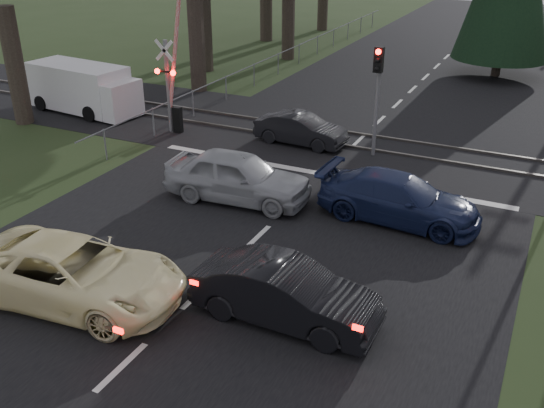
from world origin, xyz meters
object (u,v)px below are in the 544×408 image
Objects in this scene: cream_coupe at (74,273)px; white_van at (85,89)px; dark_hatchback at (285,294)px; silver_car at (238,177)px; traffic_signal_center at (377,83)px; dark_car_far at (301,129)px; crossing_signal at (173,84)px; blue_sedan at (399,199)px.

white_van is at bearing 34.36° from cream_coupe.
silver_car is at bearing 38.06° from dark_hatchback.
traffic_signal_center reaches higher than silver_car.
dark_car_far is (0.48, 12.26, -0.13)m from cream_coupe.
cream_coupe is (4.82, -11.31, -1.32)m from crossing_signal.
dark_hatchback is at bearing -45.89° from crossing_signal.
dark_hatchback is at bearing -83.05° from traffic_signal_center.
dark_car_far is at bearing 7.71° from white_van.
white_van is at bearing 54.85° from dark_hatchback.
silver_car is at bearing -12.40° from cream_coupe.
white_van reaches higher than dark_car_far.
cream_coupe is 1.26× the size of dark_hatchback.
white_van reaches higher than cream_coupe.
blue_sedan is (4.97, 0.80, -0.10)m from silver_car.
blue_sedan is (10.55, -3.92, -1.36)m from crossing_signal.
traffic_signal_center is 0.72× the size of white_van.
blue_sedan is 16.50m from white_van.
cream_coupe is 12.27m from dark_car_far.
silver_car is at bearing -173.76° from dark_car_far.
silver_car is at bearing -115.68° from traffic_signal_center.
cream_coupe is 1.45× the size of dark_car_far.
silver_car reaches higher than blue_sedan.
traffic_signal_center is 3.70m from dark_car_far.
traffic_signal_center is 11.07m from dark_hatchback.
dark_hatchback is at bearing -154.95° from dark_car_far.
dark_car_far is at bearing 49.68° from blue_sedan.
traffic_signal_center is at bearing 7.11° from white_van.
white_van is at bearing 95.00° from dark_car_far.
cream_coupe is 0.94× the size of white_van.
crossing_signal is 1.23× the size of white_van.
dark_hatchback is (4.77, 1.41, -0.04)m from cream_coupe.
traffic_signal_center is at bearing -87.74° from dark_car_far.
cream_coupe is at bearing -178.80° from dark_car_far.
blue_sedan is 1.31× the size of dark_car_far.
silver_car is 0.97× the size of blue_sedan.
blue_sedan is at bearing -129.44° from dark_car_far.
dark_car_far is (5.30, 0.95, -1.45)m from crossing_signal.
crossing_signal is 5.57m from dark_car_far.
dark_hatchback is at bearing -146.08° from silver_car.
crossing_signal reaches higher than silver_car.
crossing_signal is at bearing -173.85° from traffic_signal_center.
silver_car is (5.57, -4.73, -1.26)m from crossing_signal.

